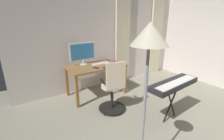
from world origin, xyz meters
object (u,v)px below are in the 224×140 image
mug_coffee (113,62)px  floor_lamp (148,56)px  computer_monitor (82,52)px  desk (96,69)px  computer_keyboard (101,64)px  cell_phone_face_up (108,60)px  piano_keyboard (174,85)px  computer_mouse (104,67)px  cell_phone_by_monitor (96,68)px  office_chair (113,89)px

mug_coffee → floor_lamp: 2.54m
computer_monitor → desk: bearing=130.5°
computer_monitor → computer_keyboard: 0.52m
cell_phone_face_up → floor_lamp: bearing=43.6°
floor_lamp → computer_monitor: bearing=-99.9°
computer_monitor → piano_keyboard: computer_monitor is taller
floor_lamp → cell_phone_face_up: bearing=-114.5°
cell_phone_face_up → floor_lamp: (1.16, 2.56, 0.77)m
cell_phone_face_up → mug_coffee: 0.38m
piano_keyboard → cell_phone_face_up: bearing=-89.4°
piano_keyboard → floor_lamp: floor_lamp is taller
desk → computer_mouse: size_ratio=13.40×
cell_phone_by_monitor → mug_coffee: mug_coffee is taller
computer_keyboard → cell_phone_by_monitor: computer_keyboard is taller
computer_monitor → computer_mouse: computer_monitor is taller
office_chair → floor_lamp: (0.58, 1.43, 1.03)m
cell_phone_face_up → cell_phone_by_monitor: (0.59, 0.44, 0.00)m
floor_lamp → piano_keyboard: bearing=-154.9°
desk → floor_lamp: 2.55m
desk → cell_phone_face_up: 0.57m
computer_keyboard → desk: bearing=9.5°
computer_monitor → mug_coffee: size_ratio=4.75×
computer_mouse → cell_phone_face_up: computer_mouse is taller
desk → floor_lamp: floor_lamp is taller
office_chair → piano_keyboard: bearing=-34.5°
computer_keyboard → cell_phone_face_up: size_ratio=2.92×
piano_keyboard → mug_coffee: bearing=-85.0°
office_chair → cell_phone_by_monitor: 0.73m
desk → computer_monitor: bearing=-49.5°
computer_monitor → computer_keyboard: computer_monitor is taller
computer_monitor → mug_coffee: (-0.63, 0.37, -0.26)m
cell_phone_by_monitor → mug_coffee: 0.51m
office_chair → computer_mouse: size_ratio=10.84×
computer_mouse → floor_lamp: (0.72, 2.01, 0.76)m
desk → cell_phone_by_monitor: cell_phone_by_monitor is taller
computer_monitor → computer_keyboard: bearing=147.9°
office_chair → computer_keyboard: 0.96m
office_chair → floor_lamp: bearing=-99.8°
mug_coffee → floor_lamp: bearing=63.8°
computer_keyboard → piano_keyboard: (-0.53, 1.70, -0.06)m
floor_lamp → office_chair: bearing=-112.2°
piano_keyboard → floor_lamp: size_ratio=0.61×
computer_mouse → piano_keyboard: (-0.62, 1.38, -0.06)m
computer_keyboard → floor_lamp: (0.81, 2.33, 0.76)m
desk → computer_keyboard: 0.19m
cell_phone_face_up → floor_lamp: floor_lamp is taller
computer_keyboard → floor_lamp: size_ratio=0.23×
desk → piano_keyboard: (-0.68, 1.67, 0.05)m
piano_keyboard → floor_lamp: (1.34, 0.63, 0.82)m
cell_phone_by_monitor → piano_keyboard: (-0.77, 1.49, -0.05)m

